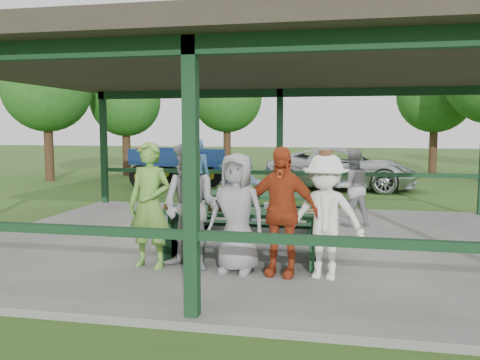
% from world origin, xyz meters
% --- Properties ---
extents(ground, '(90.00, 90.00, 0.00)m').
position_xyz_m(ground, '(0.00, 0.00, 0.00)').
color(ground, '#34551A').
rests_on(ground, ground).
extents(concrete_slab, '(10.00, 8.00, 0.10)m').
position_xyz_m(concrete_slab, '(0.00, 0.00, 0.05)').
color(concrete_slab, '#63635E').
rests_on(concrete_slab, ground).
extents(pavilion_structure, '(10.60, 8.60, 3.24)m').
position_xyz_m(pavilion_structure, '(0.00, 0.00, 3.17)').
color(pavilion_structure, black).
rests_on(pavilion_structure, concrete_slab).
extents(picnic_table_near, '(2.59, 1.39, 0.75)m').
position_xyz_m(picnic_table_near, '(0.06, -1.20, 0.57)').
color(picnic_table_near, black).
rests_on(picnic_table_near, concrete_slab).
extents(picnic_table_far, '(2.47, 1.39, 0.75)m').
position_xyz_m(picnic_table_far, '(-0.07, 0.80, 0.57)').
color(picnic_table_far, black).
rests_on(picnic_table_far, concrete_slab).
extents(table_setting, '(2.45, 0.45, 0.10)m').
position_xyz_m(table_setting, '(-0.05, -1.18, 0.88)').
color(table_setting, white).
rests_on(table_setting, picnic_table_near).
extents(contestant_green, '(0.74, 0.54, 1.85)m').
position_xyz_m(contestant_green, '(-1.18, -2.05, 1.02)').
color(contestant_green, '#609937').
rests_on(contestant_green, concrete_slab).
extents(contestant_grey_left, '(1.04, 0.90, 1.84)m').
position_xyz_m(contestant_grey_left, '(-0.56, -2.04, 1.02)').
color(contestant_grey_left, gray).
rests_on(contestant_grey_left, concrete_slab).
extents(contestant_grey_mid, '(0.91, 0.68, 1.70)m').
position_xyz_m(contestant_grey_mid, '(0.12, -2.05, 0.95)').
color(contestant_grey_mid, gray).
rests_on(contestant_grey_mid, concrete_slab).
extents(contestant_red, '(1.10, 0.59, 1.79)m').
position_xyz_m(contestant_red, '(0.75, -2.05, 1.00)').
color(contestant_red, '#A33919').
rests_on(contestant_red, concrete_slab).
extents(contestant_white_fedora, '(1.19, 0.81, 1.75)m').
position_xyz_m(contestant_white_fedora, '(1.36, -2.09, 0.95)').
color(contestant_white_fedora, white).
rests_on(contestant_white_fedora, concrete_slab).
extents(spectator_lblue, '(1.45, 0.90, 1.49)m').
position_xyz_m(spectator_lblue, '(-0.53, 1.75, 0.84)').
color(spectator_lblue, '#92B0E1').
rests_on(spectator_lblue, concrete_slab).
extents(spectator_blue, '(0.76, 0.63, 1.80)m').
position_xyz_m(spectator_blue, '(-1.72, 2.19, 1.00)').
color(spectator_blue, teal).
rests_on(spectator_blue, concrete_slab).
extents(spectator_grey, '(0.95, 0.86, 1.60)m').
position_xyz_m(spectator_grey, '(1.77, 1.77, 0.90)').
color(spectator_grey, '#969799').
rests_on(spectator_grey, concrete_slab).
extents(pickup_truck, '(5.43, 3.00, 1.44)m').
position_xyz_m(pickup_truck, '(1.55, 8.96, 0.72)').
color(pickup_truck, silver).
rests_on(pickup_truck, ground).
extents(farm_trailer, '(4.25, 2.53, 1.48)m').
position_xyz_m(farm_trailer, '(-4.24, 8.25, 0.73)').
color(farm_trailer, navy).
rests_on(farm_trailer, ground).
extents(tree_far_left, '(3.09, 3.09, 4.82)m').
position_xyz_m(tree_far_left, '(-7.90, 12.17, 3.26)').
color(tree_far_left, '#352515').
rests_on(tree_far_left, ground).
extents(tree_left, '(3.36, 3.36, 5.25)m').
position_xyz_m(tree_left, '(-3.95, 14.99, 3.55)').
color(tree_left, '#352515').
rests_on(tree_left, ground).
extents(tree_mid, '(3.37, 3.37, 5.27)m').
position_xyz_m(tree_mid, '(5.54, 15.24, 3.57)').
color(tree_mid, '#352515').
rests_on(tree_mid, ground).
extents(tree_edge_left, '(3.48, 3.48, 5.44)m').
position_xyz_m(tree_edge_left, '(-9.94, 9.34, 3.68)').
color(tree_edge_left, '#352515').
rests_on(tree_edge_left, ground).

